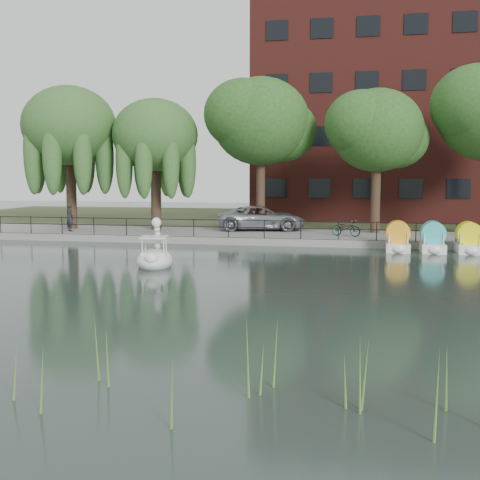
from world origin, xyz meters
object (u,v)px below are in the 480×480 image
(minivan, at_px, (262,216))
(swan_boat, at_px, (155,256))
(bicycle, at_px, (346,227))
(pedestrian, at_px, (70,215))

(minivan, height_order, swan_boat, minivan)
(minivan, relative_size, bicycle, 3.64)
(minivan, height_order, bicycle, minivan)
(pedestrian, bearing_deg, minivan, -127.20)
(pedestrian, distance_m, swan_boat, 13.28)
(bicycle, relative_size, pedestrian, 0.87)
(bicycle, height_order, swan_boat, swan_boat)
(pedestrian, bearing_deg, bicycle, -140.58)
(bicycle, bearing_deg, minivan, 87.16)
(pedestrian, height_order, swan_boat, pedestrian)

